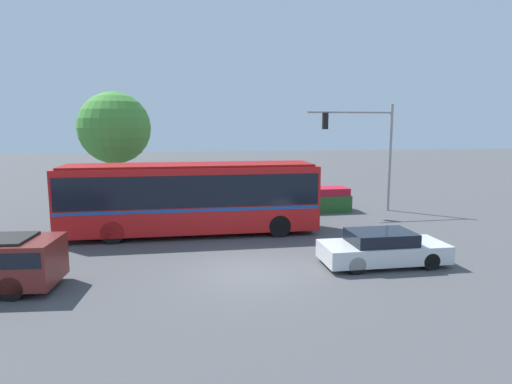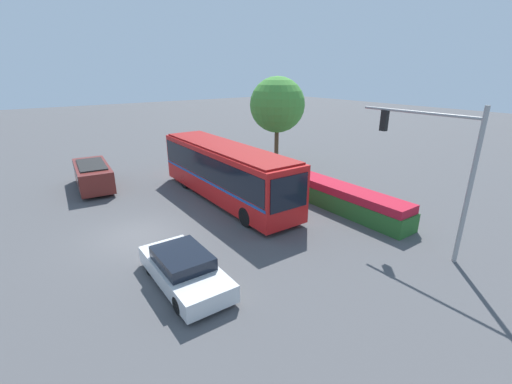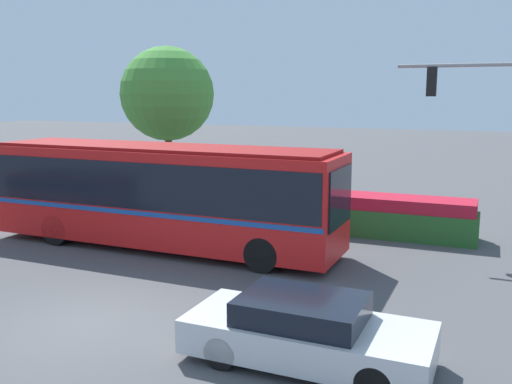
# 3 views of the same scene
# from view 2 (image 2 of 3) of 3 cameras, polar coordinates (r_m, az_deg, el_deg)

# --- Properties ---
(ground_plane) EXTENTS (140.00, 140.00, 0.00)m
(ground_plane) POSITION_cam_2_polar(r_m,az_deg,el_deg) (17.24, -18.77, -6.82)
(ground_plane) COLOR #4C4C4F
(city_bus) EXTENTS (11.61, 2.76, 3.27)m
(city_bus) POSITION_cam_2_polar(r_m,az_deg,el_deg) (20.33, -5.11, 3.79)
(city_bus) COLOR red
(city_bus) RESTS_ON ground
(sedan_foreground) EXTENTS (4.50, 1.94, 1.24)m
(sedan_foreground) POSITION_cam_2_polar(r_m,az_deg,el_deg) (12.94, -11.83, -12.40)
(sedan_foreground) COLOR silver
(sedan_foreground) RESTS_ON ground
(suv_left_lane) EXTENTS (5.24, 2.47, 1.65)m
(suv_left_lane) POSITION_cam_2_polar(r_m,az_deg,el_deg) (24.81, -25.43, 2.70)
(suv_left_lane) COLOR maroon
(suv_left_lane) RESTS_ON ground
(traffic_light_pole) EXTENTS (5.15, 0.24, 6.20)m
(traffic_light_pole) POSITION_cam_2_polar(r_m,az_deg,el_deg) (15.55, 28.24, 4.99)
(traffic_light_pole) COLOR gray
(traffic_light_pole) RESTS_ON ground
(flowering_hedge) EXTENTS (9.18, 1.52, 1.38)m
(flowering_hedge) POSITION_cam_2_polar(r_m,az_deg,el_deg) (19.88, 12.97, -0.59)
(flowering_hedge) COLOR #286028
(flowering_hedge) RESTS_ON ground
(street_tree_left) EXTENTS (4.24, 4.24, 6.96)m
(street_tree_left) POSITION_cam_2_polar(r_m,az_deg,el_deg) (27.33, 3.54, 14.21)
(street_tree_left) COLOR brown
(street_tree_left) RESTS_ON ground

